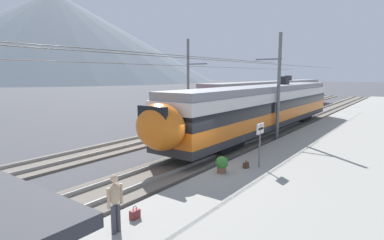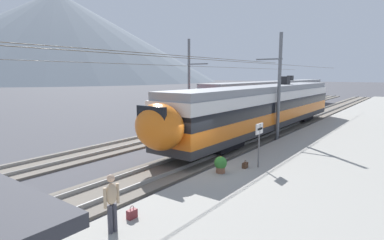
{
  "view_description": "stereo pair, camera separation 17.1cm",
  "coord_description": "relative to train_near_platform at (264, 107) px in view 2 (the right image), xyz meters",
  "views": [
    {
      "loc": [
        -11.78,
        -8.55,
        4.73
      ],
      "look_at": [
        4.12,
        3.09,
        1.81
      ],
      "focal_mm": 28.9,
      "sensor_mm": 36.0,
      "label": 1
    },
    {
      "loc": [
        -11.68,
        -8.69,
        4.73
      ],
      "look_at": [
        4.12,
        3.09,
        1.81
      ],
      "focal_mm": 28.9,
      "sensor_mm": 36.0,
      "label": 2
    }
  ],
  "objects": [
    {
      "name": "handbag_near_sign",
      "position": [
        -9.71,
        -3.35,
        -1.77
      ],
      "size": [
        0.32,
        0.18,
        0.39
      ],
      "color": "#472D1E",
      "rests_on": "platform_slab"
    },
    {
      "name": "platform_sign",
      "position": [
        -9.19,
        -3.78,
        -0.35
      ],
      "size": [
        0.7,
        0.08,
        2.12
      ],
      "color": "#59595B",
      "rests_on": "platform_slab"
    },
    {
      "name": "ground_plane",
      "position": [
        -10.92,
        -1.12,
        -2.22
      ],
      "size": [
        400.0,
        400.0,
        0.0
      ],
      "primitive_type": "plane",
      "color": "#424247"
    },
    {
      "name": "platform_slab",
      "position": [
        -10.92,
        -6.09,
        -2.07
      ],
      "size": [
        120.0,
        7.93,
        0.31
      ],
      "primitive_type": "cube",
      "color": "gray",
      "rests_on": "ground"
    },
    {
      "name": "handbag_beside_passenger",
      "position": [
        -16.49,
        -2.94,
        -1.76
      ],
      "size": [
        0.32,
        0.18,
        0.41
      ],
      "color": "maroon",
      "rests_on": "platform_slab"
    },
    {
      "name": "catenary_mast_mid",
      "position": [
        -1.36,
        -1.53,
        1.75
      ],
      "size": [
        47.15,
        1.95,
        7.6
      ],
      "color": "slate",
      "rests_on": "ground"
    },
    {
      "name": "track_far",
      "position": [
        -10.92,
        5.78,
        -2.16
      ],
      "size": [
        120.0,
        3.0,
        0.28
      ],
      "color": "#6B6359",
      "rests_on": "ground"
    },
    {
      "name": "mountain_right_ridge",
      "position": [
        96.26,
        192.53,
        27.68
      ],
      "size": [
        214.1,
        214.1,
        59.8
      ],
      "primitive_type": "cone",
      "color": "slate",
      "rests_on": "ground"
    },
    {
      "name": "train_far_track",
      "position": [
        16.62,
        5.78,
        0.01
      ],
      "size": [
        34.53,
        2.89,
        4.27
      ],
      "color": "#2D2D30",
      "rests_on": "track_far"
    },
    {
      "name": "potted_plant_platform_edge",
      "position": [
        -11.03,
        -2.79,
        -1.48
      ],
      "size": [
        0.58,
        0.58,
        0.76
      ],
      "color": "brown",
      "rests_on": "platform_slab"
    },
    {
      "name": "catenary_mast_far_side",
      "position": [
        0.41,
        7.55,
        1.89
      ],
      "size": [
        47.15,
        2.22,
        7.93
      ],
      "color": "slate",
      "rests_on": "ground"
    },
    {
      "name": "train_near_platform",
      "position": [
        0.0,
        0.0,
        0.0
      ],
      "size": [
        25.62,
        2.95,
        4.27
      ],
      "color": "#2D2D30",
      "rests_on": "track_near"
    },
    {
      "name": "track_near",
      "position": [
        -10.92,
        0.0,
        -2.16
      ],
      "size": [
        120.0,
        3.0,
        0.28
      ],
      "color": "#6B6359",
      "rests_on": "ground"
    },
    {
      "name": "passenger_walking",
      "position": [
        -17.39,
        -3.13,
        -0.97
      ],
      "size": [
        0.53,
        0.22,
        1.69
      ],
      "color": "#383842",
      "rests_on": "platform_slab"
    }
  ]
}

